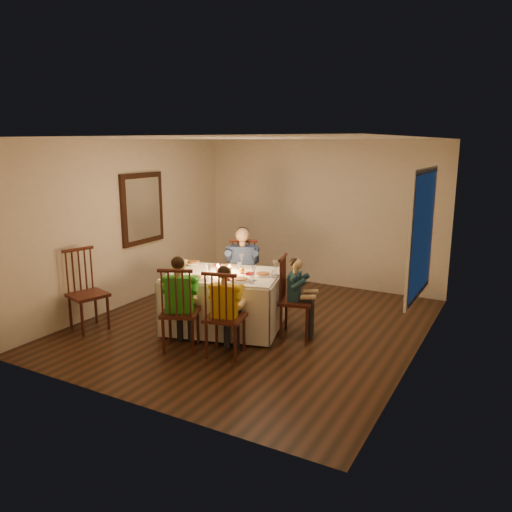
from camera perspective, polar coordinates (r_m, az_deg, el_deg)
The scene contains 26 objects.
ground at distance 7.19m, azimuth -0.38°, elevation -7.88°, with size 5.00×5.00×0.00m, color black.
wall_left at distance 8.16m, azimuth -14.34°, elevation 3.66°, with size 0.02×5.00×2.60m, color beige.
wall_right at distance 6.09m, azimuth 18.42°, elevation 0.39°, with size 0.02×5.00×2.60m, color beige.
wall_back at distance 9.08m, azimuth 7.36°, elevation 4.84°, with size 4.50×0.02×2.60m, color beige.
ceiling at distance 6.73m, azimuth -0.41°, elevation 13.31°, with size 5.00×5.00×0.00m, color white.
dining_table at distance 6.88m, azimuth -3.69°, elevation -3.85°, with size 1.77×1.48×0.77m.
chair_adult at distance 7.77m, azimuth -1.51°, elevation -6.28°, with size 0.45×0.43×1.09m, color #33140E, non-canonical shape.
chair_near_left at distance 6.47m, azimuth -8.50°, elevation -10.44°, with size 0.45×0.43×1.09m, color #33140E, non-canonical shape.
chair_near_right at distance 6.25m, azimuth -3.47°, elevation -11.20°, with size 0.45×0.43×1.09m, color #33140E, non-canonical shape.
chair_end at distance 6.86m, azimuth 4.57°, elevation -8.98°, with size 0.45×0.43×1.09m, color #33140E, non-canonical shape.
chair_extra at distance 7.40m, azimuth -18.39°, elevation -7.96°, with size 0.47×0.44×1.14m, color #33140E, non-canonical shape.
adult at distance 7.77m, azimuth -1.51°, elevation -6.28°, with size 0.49×0.45×1.31m, color #32487D, non-canonical shape.
child_green at distance 6.47m, azimuth -8.50°, elevation -10.44°, with size 0.43×0.39×1.20m, color green, non-canonical shape.
child_yellow at distance 6.25m, azimuth -3.47°, elevation -11.20°, with size 0.39×0.36×1.13m, color gold, non-canonical shape.
child_teal at distance 6.86m, azimuth 4.57°, elevation -8.98°, with size 0.35×0.32×1.07m, color #1A3742, non-canonical shape.
setting_adult at distance 7.14m, azimuth -3.07°, elevation -1.24°, with size 0.26×0.26×0.02m, color silver.
setting_green at distance 6.59m, azimuth -6.93°, elevation -2.52°, with size 0.26×0.26×0.02m, color silver.
setting_yellow at distance 6.45m, azimuth -1.77°, elevation -2.75°, with size 0.26×0.26×0.02m, color silver.
setting_teal at distance 6.70m, azimuth 0.78°, elevation -2.16°, with size 0.26×0.26×0.02m, color silver.
candle_left at distance 6.83m, azimuth -4.39°, elevation -1.55°, with size 0.06×0.06×0.10m, color white.
candle_right at distance 6.78m, azimuth -3.05°, elevation -1.64°, with size 0.06×0.06×0.10m, color white.
squash at distance 7.32m, azimuth -8.01°, elevation -0.72°, with size 0.09×0.09×0.09m, color yellow.
orange_fruit at distance 6.80m, azimuth -1.64°, elevation -1.69°, with size 0.08×0.08×0.08m, color #FF9E15.
serving_bowl at distance 7.29m, azimuth -7.17°, elevation -0.90°, with size 0.20×0.20×0.05m, color silver.
wall_mirror at distance 8.33m, azimuth -12.84°, elevation 5.31°, with size 0.06×0.95×1.15m.
window_blinds at distance 6.16m, azimuth 18.32°, elevation 2.43°, with size 0.07×1.34×1.54m.
Camera 1 is at (3.29, -5.87, 2.54)m, focal length 35.00 mm.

